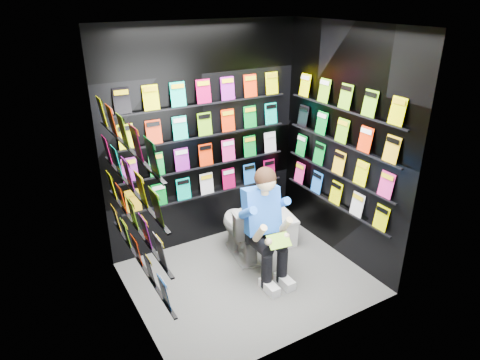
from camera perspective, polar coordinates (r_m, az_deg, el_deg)
floor at (r=4.78m, az=1.08°, el=-12.95°), size 2.40×2.40×0.00m
ceiling at (r=3.83m, az=1.39°, el=19.92°), size 2.40×2.40×0.00m
wall_back at (r=4.96m, az=-4.81°, el=5.42°), size 2.40×0.04×2.60m
wall_front at (r=3.40m, az=10.01°, el=-3.94°), size 2.40×0.04×2.60m
wall_left at (r=3.71m, az=-14.88°, el=-1.96°), size 0.04×2.00×2.60m
wall_right at (r=4.83m, az=13.53°, el=4.30°), size 0.04×2.00×2.60m
comics_back at (r=4.93m, az=-4.66°, el=5.38°), size 2.10×0.06×1.37m
comics_left at (r=3.71m, az=-14.44°, el=-1.79°), size 0.06×1.70×1.37m
comics_right at (r=4.80m, az=13.27°, el=4.30°), size 0.06×1.70×1.37m
toilet at (r=4.96m, az=0.28°, el=-6.32°), size 0.53×0.81×0.73m
longbox at (r=5.37m, az=5.59°, el=-6.48°), size 0.30×0.46×0.32m
longbox_lid at (r=5.29m, az=5.66°, el=-4.85°), size 0.32×0.48×0.03m
reader at (r=4.49m, az=2.74°, el=-4.10°), size 0.61×0.81×1.36m
held_comic at (r=4.33m, az=5.22°, el=-8.07°), size 0.25×0.17×0.10m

